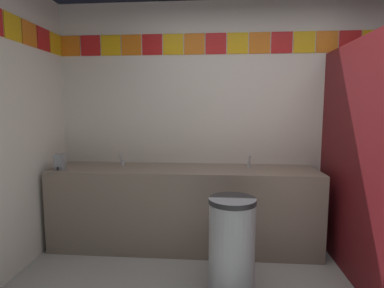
% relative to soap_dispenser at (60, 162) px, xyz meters
% --- Properties ---
extents(wall_back, '(4.34, 0.09, 2.57)m').
position_rel_soap_dispenser_xyz_m(wall_back, '(2.00, 0.51, 0.38)').
color(wall_back, silver).
rests_on(wall_back, ground_plane).
extents(vanity_counter, '(2.70, 0.59, 0.83)m').
position_rel_soap_dispenser_xyz_m(vanity_counter, '(1.22, 0.18, -0.49)').
color(vanity_counter, gray).
rests_on(vanity_counter, ground_plane).
extents(faucet_left, '(0.04, 0.10, 0.14)m').
position_rel_soap_dispenser_xyz_m(faucet_left, '(0.55, 0.27, -0.03)').
color(faucet_left, silver).
rests_on(faucet_left, vanity_counter).
extents(faucet_right, '(0.04, 0.10, 0.14)m').
position_rel_soap_dispenser_xyz_m(faucet_right, '(1.90, 0.27, -0.03)').
color(faucet_right, silver).
rests_on(faucet_right, vanity_counter).
extents(soap_dispenser, '(0.09, 0.09, 0.16)m').
position_rel_soap_dispenser_xyz_m(soap_dispenser, '(0.00, 0.00, 0.00)').
color(soap_dispenser, gray).
rests_on(soap_dispenser, vanity_counter).
extents(trash_bin, '(0.37, 0.37, 0.76)m').
position_rel_soap_dispenser_xyz_m(trash_bin, '(1.68, -0.58, -0.53)').
color(trash_bin, '#999EA3').
rests_on(trash_bin, ground_plane).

